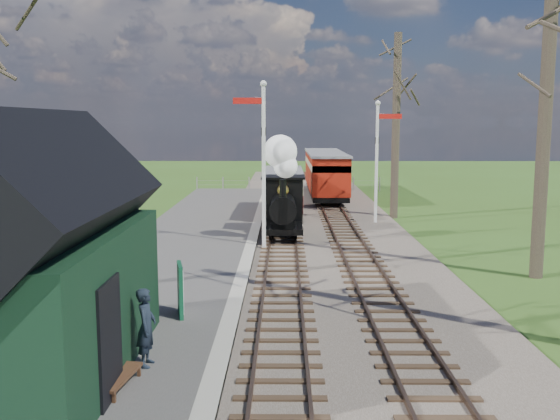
{
  "coord_description": "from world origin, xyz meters",
  "views": [
    {
      "loc": [
        0.08,
        -6.75,
        4.73
      ],
      "look_at": [
        -0.1,
        15.46,
        1.6
      ],
      "focal_mm": 40.0,
      "sensor_mm": 36.0,
      "label": 1
    }
  ],
  "objects_px": {
    "semaphore_near": "(262,153)",
    "bench": "(114,369)",
    "station_shed": "(38,263)",
    "red_carriage_b": "(323,170)",
    "person": "(146,327)",
    "semaphore_far": "(378,153)",
    "coach": "(283,190)",
    "sign_board": "(180,290)",
    "red_carriage_a": "(328,177)",
    "locomotive": "(283,194)"
  },
  "relations": [
    {
      "from": "semaphore_near",
      "to": "sign_board",
      "type": "bearing_deg",
      "value": -100.75
    },
    {
      "from": "station_shed",
      "to": "bench",
      "type": "bearing_deg",
      "value": -21.8
    },
    {
      "from": "locomotive",
      "to": "coach",
      "type": "xyz_separation_m",
      "value": [
        0.01,
        6.06,
        -0.5
      ]
    },
    {
      "from": "red_carriage_a",
      "to": "person",
      "type": "relative_size",
      "value": 3.7
    },
    {
      "from": "station_shed",
      "to": "bench",
      "type": "height_order",
      "value": "station_shed"
    },
    {
      "from": "semaphore_near",
      "to": "red_carriage_b",
      "type": "height_order",
      "value": "semaphore_near"
    },
    {
      "from": "bench",
      "to": "semaphore_near",
      "type": "bearing_deg",
      "value": 80.61
    },
    {
      "from": "red_carriage_a",
      "to": "red_carriage_b",
      "type": "relative_size",
      "value": 1.0
    },
    {
      "from": "station_shed",
      "to": "red_carriage_b",
      "type": "relative_size",
      "value": 1.14
    },
    {
      "from": "sign_board",
      "to": "person",
      "type": "xyz_separation_m",
      "value": [
        -0.12,
        -3.07,
        0.12
      ]
    },
    {
      "from": "semaphore_far",
      "to": "coach",
      "type": "distance_m",
      "value": 5.25
    },
    {
      "from": "semaphore_far",
      "to": "locomotive",
      "type": "bearing_deg",
      "value": -138.3
    },
    {
      "from": "coach",
      "to": "red_carriage_b",
      "type": "relative_size",
      "value": 1.18
    },
    {
      "from": "person",
      "to": "semaphore_far",
      "type": "bearing_deg",
      "value": -19.65
    },
    {
      "from": "station_shed",
      "to": "red_carriage_b",
      "type": "bearing_deg",
      "value": 77.41
    },
    {
      "from": "semaphore_near",
      "to": "coach",
      "type": "distance_m",
      "value": 8.48
    },
    {
      "from": "sign_board",
      "to": "bench",
      "type": "relative_size",
      "value": 0.95
    },
    {
      "from": "semaphore_near",
      "to": "red_carriage_a",
      "type": "distance_m",
      "value": 13.95
    },
    {
      "from": "station_shed",
      "to": "sign_board",
      "type": "height_order",
      "value": "station_shed"
    },
    {
      "from": "sign_board",
      "to": "station_shed",
      "type": "bearing_deg",
      "value": -118.66
    },
    {
      "from": "semaphore_far",
      "to": "bench",
      "type": "relative_size",
      "value": 4.38
    },
    {
      "from": "locomotive",
      "to": "bench",
      "type": "relative_size",
      "value": 3.12
    },
    {
      "from": "coach",
      "to": "bench",
      "type": "distance_m",
      "value": 20.94
    },
    {
      "from": "sign_board",
      "to": "semaphore_far",
      "type": "bearing_deg",
      "value": 65.01
    },
    {
      "from": "sign_board",
      "to": "bench",
      "type": "bearing_deg",
      "value": -96.52
    },
    {
      "from": "semaphore_far",
      "to": "red_carriage_b",
      "type": "bearing_deg",
      "value": 97.84
    },
    {
      "from": "sign_board",
      "to": "coach",
      "type": "bearing_deg",
      "value": 81.85
    },
    {
      "from": "bench",
      "to": "person",
      "type": "distance_m",
      "value": 1.14
    },
    {
      "from": "station_shed",
      "to": "locomotive",
      "type": "height_order",
      "value": "station_shed"
    },
    {
      "from": "locomotive",
      "to": "bench",
      "type": "distance_m",
      "value": 15.01
    },
    {
      "from": "red_carriage_a",
      "to": "red_carriage_b",
      "type": "bearing_deg",
      "value": 90.0
    },
    {
      "from": "station_shed",
      "to": "coach",
      "type": "distance_m",
      "value": 20.62
    },
    {
      "from": "semaphore_near",
      "to": "bench",
      "type": "bearing_deg",
      "value": -99.39
    },
    {
      "from": "station_shed",
      "to": "semaphore_far",
      "type": "relative_size",
      "value": 1.1
    },
    {
      "from": "coach",
      "to": "bench",
      "type": "xyz_separation_m",
      "value": [
        -2.85,
        -20.73,
        -0.86
      ]
    },
    {
      "from": "red_carriage_b",
      "to": "locomotive",
      "type": "bearing_deg",
      "value": -98.84
    },
    {
      "from": "person",
      "to": "red_carriage_b",
      "type": "bearing_deg",
      "value": -7.78
    },
    {
      "from": "locomotive",
      "to": "red_carriage_a",
      "type": "height_order",
      "value": "locomotive"
    },
    {
      "from": "semaphore_far",
      "to": "sign_board",
      "type": "distance_m",
      "value": 16.2
    },
    {
      "from": "coach",
      "to": "red_carriage_a",
      "type": "distance_m",
      "value": 5.85
    },
    {
      "from": "station_shed",
      "to": "person",
      "type": "bearing_deg",
      "value": 13.66
    },
    {
      "from": "semaphore_near",
      "to": "semaphore_far",
      "type": "xyz_separation_m",
      "value": [
        5.14,
        6.0,
        -0.27
      ]
    },
    {
      "from": "semaphore_near",
      "to": "coach",
      "type": "xyz_separation_m",
      "value": [
        0.77,
        8.15,
        -2.23
      ]
    },
    {
      "from": "semaphore_far",
      "to": "bench",
      "type": "height_order",
      "value": "semaphore_far"
    },
    {
      "from": "semaphore_near",
      "to": "sign_board",
      "type": "distance_m",
      "value": 9.09
    },
    {
      "from": "red_carriage_a",
      "to": "bench",
      "type": "xyz_separation_m",
      "value": [
        -5.45,
        -25.96,
        -1.06
      ]
    },
    {
      "from": "locomotive",
      "to": "red_carriage_b",
      "type": "relative_size",
      "value": 0.74
    },
    {
      "from": "semaphore_near",
      "to": "red_carriage_b",
      "type": "distance_m",
      "value": 19.29
    },
    {
      "from": "coach",
      "to": "sign_board",
      "type": "relative_size",
      "value": 5.23
    },
    {
      "from": "locomotive",
      "to": "red_carriage_b",
      "type": "distance_m",
      "value": 17.0
    }
  ]
}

